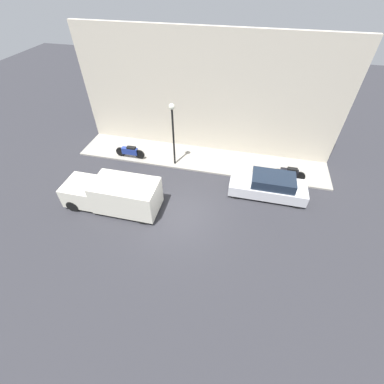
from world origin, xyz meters
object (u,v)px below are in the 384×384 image
at_px(motorcycle_blue, 130,151).
at_px(motorcycle_black, 289,173).
at_px(delivery_van, 113,194).
at_px(streetlamp, 173,125).
at_px(parked_car, 269,186).

bearing_deg(motorcycle_blue, motorcycle_black, -90.18).
xyz_separation_m(delivery_van, streetlamp, (4.44, -2.12, 1.98)).
xyz_separation_m(parked_car, motorcycle_black, (1.52, -1.18, -0.07)).
distance_m(parked_car, motorcycle_blue, 9.25).
relative_size(delivery_van, streetlamp, 1.26).
relative_size(parked_car, streetlamp, 1.04).
relative_size(parked_car, motorcycle_blue, 2.12).
height_order(delivery_van, motorcycle_black, delivery_van).
xyz_separation_m(motorcycle_blue, streetlamp, (0.01, -3.11, 2.35)).
bearing_deg(streetlamp, motorcycle_black, -90.30).
distance_m(parked_car, delivery_van, 8.63).
height_order(delivery_van, streetlamp, streetlamp).
height_order(parked_car, delivery_van, delivery_van).
bearing_deg(parked_car, motorcycle_blue, 80.35).
bearing_deg(parked_car, delivery_van, 109.53).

